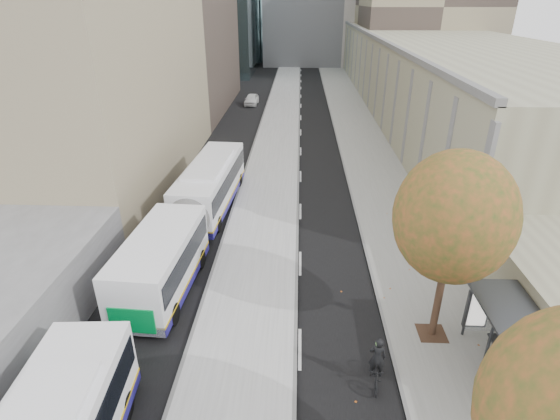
# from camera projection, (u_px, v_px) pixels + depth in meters

# --- Properties ---
(bus_platform) EXTENTS (4.25, 150.00, 0.15)m
(bus_platform) POSITION_uv_depth(u_px,v_px,m) (275.00, 154.00, 37.45)
(bus_platform) COLOR #ABABAB
(bus_platform) RESTS_ON ground
(sidewalk) EXTENTS (4.75, 150.00, 0.08)m
(sidewalk) POSITION_uv_depth(u_px,v_px,m) (368.00, 156.00, 37.15)
(sidewalk) COLOR gray
(sidewalk) RESTS_ON ground
(building_tan) EXTENTS (18.00, 92.00, 8.00)m
(building_tan) POSITION_uv_depth(u_px,v_px,m) (424.00, 63.00, 61.02)
(building_tan) COLOR gray
(building_tan) RESTS_ON ground
(bus_shelter) EXTENTS (1.90, 4.40, 2.53)m
(bus_shelter) POSITION_uv_depth(u_px,v_px,m) (521.00, 328.00, 14.54)
(bus_shelter) COLOR #383A3F
(bus_shelter) RESTS_ON sidewalk
(tree_c) EXTENTS (4.20, 4.20, 7.28)m
(tree_c) POSITION_uv_depth(u_px,v_px,m) (454.00, 218.00, 15.12)
(tree_c) COLOR black
(tree_c) RESTS_ON sidewalk
(bus_far) EXTENTS (3.49, 17.28, 2.86)m
(bus_far) POSITION_uv_depth(u_px,v_px,m) (194.00, 211.00, 24.02)
(bus_far) COLOR white
(bus_far) RESTS_ON ground
(cyclist) EXTENTS (0.61, 1.61, 2.02)m
(cyclist) POSITION_uv_depth(u_px,v_px,m) (376.00, 367.00, 14.89)
(cyclist) COLOR black
(cyclist) RESTS_ON ground
(distant_car) EXTENTS (1.72, 3.90, 1.30)m
(distant_car) POSITION_uv_depth(u_px,v_px,m) (252.00, 99.00, 54.84)
(distant_car) COLOR silver
(distant_car) RESTS_ON ground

